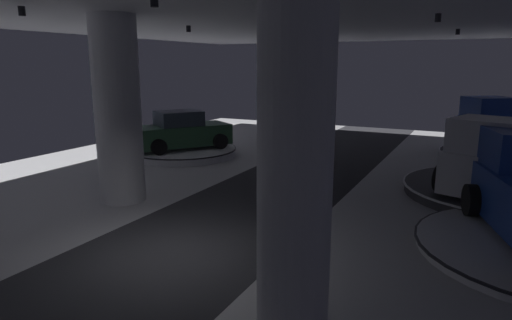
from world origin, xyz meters
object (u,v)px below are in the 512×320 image
at_px(column_left, 118,111).
at_px(display_platform_far_right, 502,191).
at_px(column_right, 295,159).
at_px(display_platform_far_left, 183,151).
at_px(display_car_far_left, 182,132).
at_px(visitor_walking_far, 327,141).
at_px(display_platform_deep_right, 509,156).
at_px(pickup_truck_deep_right, 507,131).
at_px(pickup_truck_far_right, 503,159).
at_px(visitor_walking_near, 286,180).

xyz_separation_m(column_left, display_platform_far_right, (10.43, 5.58, -2.57)).
xyz_separation_m(column_right, display_platform_far_left, (-9.61, 10.40, -2.56)).
relative_size(column_left, display_car_far_left, 1.22).
bearing_deg(visitor_walking_far, display_car_far_left, -166.04).
bearing_deg(display_platform_far_right, column_right, -108.56).
bearing_deg(display_platform_deep_right, display_car_far_left, -157.30).
xyz_separation_m(display_platform_far_right, display_platform_far_left, (-12.82, 0.83, 0.01)).
xyz_separation_m(display_platform_far_left, display_platform_deep_right, (13.26, 5.53, -0.01)).
distance_m(display_platform_far_left, display_car_far_left, 0.91).
bearing_deg(display_car_far_left, pickup_truck_deep_right, 23.96).
height_order(column_left, display_platform_far_right, column_left).
bearing_deg(display_platform_far_right, column_left, -151.86).
bearing_deg(column_left, column_right, -28.87).
relative_size(display_platform_far_right, pickup_truck_far_right, 1.05).
bearing_deg(display_car_far_left, column_left, -69.36).
distance_m(column_right, display_car_far_left, 14.25).
height_order(display_platform_far_left, display_car_far_left, display_car_far_left).
distance_m(display_platform_far_right, display_platform_deep_right, 6.38).
bearing_deg(display_platform_deep_right, visitor_walking_far, -150.22).
bearing_deg(display_platform_far_right, visitor_walking_far, 159.97).
xyz_separation_m(pickup_truck_far_right, pickup_truck_deep_right, (0.36, 6.93, -0.02)).
height_order(column_left, display_platform_far_left, column_left).
height_order(pickup_truck_far_right, display_car_far_left, pickup_truck_far_right).
distance_m(column_left, display_platform_deep_right, 16.35).
bearing_deg(visitor_walking_near, pickup_truck_deep_right, 62.11).
bearing_deg(column_right, pickup_truck_deep_right, 77.90).
bearing_deg(pickup_truck_far_right, visitor_walking_far, 157.33).
distance_m(display_car_far_left, pickup_truck_deep_right, 14.33).
height_order(column_right, visitor_walking_near, column_right).
bearing_deg(display_platform_far_left, pickup_truck_far_right, -5.12).
bearing_deg(display_car_far_left, pickup_truck_far_right, -4.99).
xyz_separation_m(display_platform_far_left, visitor_walking_far, (6.30, 1.54, 0.72)).
relative_size(column_right, visitor_walking_far, 3.46).
xyz_separation_m(display_platform_deep_right, visitor_walking_near, (-5.98, -10.70, 0.73)).
relative_size(column_left, display_platform_deep_right, 0.97).
xyz_separation_m(display_car_far_left, pickup_truck_deep_right, (13.10, 5.82, 0.14)).
height_order(display_car_far_left, pickup_truck_deep_right, pickup_truck_deep_right).
distance_m(display_platform_far_left, display_platform_deep_right, 14.37).
height_order(display_platform_far_right, visitor_walking_far, visitor_walking_far).
relative_size(display_platform_far_left, pickup_truck_deep_right, 0.87).
distance_m(column_left, display_platform_far_right, 12.11).
relative_size(display_platform_far_left, visitor_walking_far, 3.05).
height_order(visitor_walking_near, visitor_walking_far, same).
relative_size(display_platform_deep_right, visitor_walking_far, 3.57).
distance_m(pickup_truck_deep_right, visitor_walking_near, 12.42).
height_order(column_left, visitor_walking_near, column_left).
xyz_separation_m(display_platform_far_right, pickup_truck_deep_right, (0.26, 6.63, 1.06)).
height_order(display_platform_far_right, pickup_truck_deep_right, pickup_truck_deep_right).
distance_m(pickup_truck_deep_right, visitor_walking_far, 8.01).
relative_size(display_platform_far_right, display_platform_far_left, 1.23).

